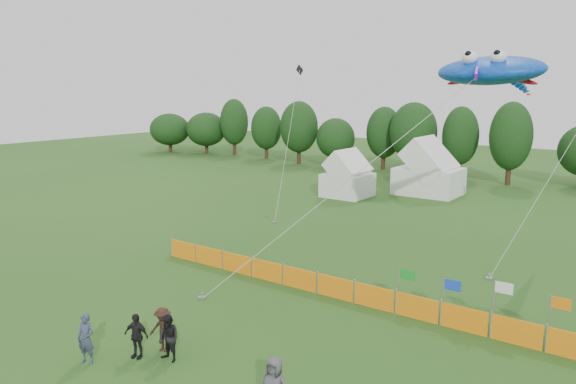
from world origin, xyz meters
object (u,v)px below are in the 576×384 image
Objects in this scene: spectator_b at (169,338)px; spectator_d at (136,336)px; stingray_kite at (493,71)px; tent_right at (429,173)px; tent_left at (348,178)px; spectator_a at (86,339)px; barrier_fence at (335,287)px; spectator_c at (163,329)px.

spectator_b is 1.03× the size of spectator_d.
tent_right is at bearing 120.81° from stingray_kite.
tent_left is 32.71m from spectator_a.
barrier_fence is at bearing 81.13° from spectator_b.
barrier_fence is 9.53m from spectator_d.
stingray_kite is at bearing 68.76° from barrier_fence.
spectator_d is at bearing 31.77° from spectator_a.
spectator_d is at bearing -155.51° from spectator_b.
tent_left is at bearing 93.34° from spectator_c.
spectator_c is at bearing 152.88° from spectator_b.
tent_left is 21.32m from stingray_kite.
tent_left reaches higher than spectator_c.
stingray_kite is at bearing -37.31° from tent_left.
tent_right is at bearing 79.55° from spectator_d.
spectator_b reaches higher than spectator_d.
spectator_d reaches higher than barrier_fence.
stingray_kite is (6.02, 17.70, 9.53)m from spectator_c.
stingray_kite is at bearing -59.19° from tent_right.
spectator_a is 2.66m from spectator_c.
spectator_a is (7.99, -31.71, -0.77)m from tent_left.
spectator_b is at bearing -106.17° from stingray_kite.
tent_right reaches higher than spectator_b.
tent_right is at bearing 82.31° from spectator_c.
spectator_b is at bearing -82.10° from tent_right.
barrier_fence is at bearing -76.32° from tent_right.
spectator_d is at bearing -106.59° from barrier_fence.
tent_left is 0.17× the size of barrier_fence.
stingray_kite reaches higher than barrier_fence.
tent_left is at bearing 142.69° from stingray_kite.
spectator_c is 20.99m from stingray_kite.
spectator_a is 23.29m from stingray_kite.
spectator_a is 1.08× the size of spectator_c.
tent_right is (5.36, 5.17, 0.29)m from tent_left.
spectator_a is at bearing -110.04° from barrier_fence.
tent_right is 27.26m from barrier_fence.
spectator_c is at bearing -105.83° from barrier_fence.
tent_left is 2.27× the size of spectator_d.
spectator_a reaches higher than spectator_c.
barrier_fence is 12.08× the size of spectator_a.
stingray_kite reaches higher than tent_left.
spectator_c is at bearing -72.21° from tent_left.
spectator_c reaches higher than spectator_d.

